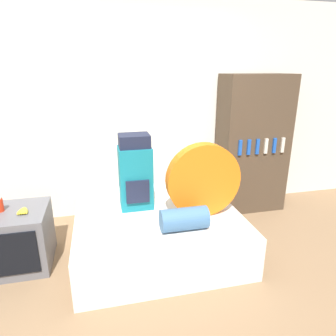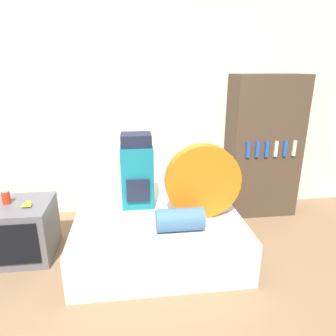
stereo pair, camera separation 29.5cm
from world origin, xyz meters
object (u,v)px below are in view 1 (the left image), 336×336
backpack (135,173)px  bookshelf (252,144)px  tent_bag (203,180)px  sleeping_roll (184,219)px  television (17,238)px

backpack → bookshelf: bearing=18.9°
tent_bag → sleeping_roll: 0.44m
sleeping_roll → backpack: bearing=121.9°
sleeping_roll → television: 1.59m
backpack → sleeping_roll: backpack is taller
television → bookshelf: bearing=13.9°
tent_bag → bookshelf: bearing=41.6°
backpack → television: backpack is taller
television → bookshelf: bookshelf is taller
sleeping_roll → bookshelf: size_ratio=0.24×
tent_bag → sleeping_roll: (-0.26, -0.25, -0.26)m
tent_bag → sleeping_roll: bearing=-136.1°
tent_bag → sleeping_roll: tent_bag is taller
tent_bag → bookshelf: size_ratio=0.41×
tent_bag → bookshelf: bookshelf is taller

